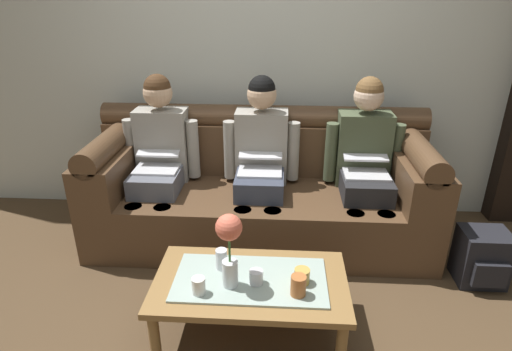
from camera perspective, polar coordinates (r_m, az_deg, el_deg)
The scene contains 14 objects.
ground_plane at distance 2.48m, azimuth -0.97°, elevation -22.04°, with size 14.00×14.00×0.00m, color #4C3823.
back_wall_patterned at distance 3.43m, azimuth 1.21°, elevation 18.39°, with size 6.00×0.12×2.90m, color silver.
couch at distance 3.22m, azimuth 0.63°, elevation -2.15°, with size 2.47×0.88×0.96m.
person_left at distance 3.22m, azimuth -12.77°, elevation 2.90°, with size 0.56×0.67×1.22m.
person_middle at distance 3.09m, azimuth 0.64°, elevation 2.66°, with size 0.56×0.67×1.22m.
person_right at distance 3.15m, azimuth 14.36°, elevation 2.27°, with size 0.56×0.67×1.22m.
coffee_table at distance 2.37m, azimuth -0.76°, elevation -14.54°, with size 1.04×0.59×0.36m.
flower_vase at distance 2.14m, azimuth -3.60°, elevation -8.76°, with size 0.13×0.13×0.41m.
cup_near_left at distance 2.39m, azimuth -4.64°, elevation -11.09°, with size 0.06×0.06×0.12m, color silver.
cup_near_right at distance 2.21m, azimuth 5.69°, elevation -14.44°, with size 0.08×0.08×0.11m, color #B26633.
cup_far_center at distance 2.28m, azimuth 0.03°, elevation -13.42°, with size 0.07×0.07×0.08m, color silver.
cup_far_left at distance 2.23m, azimuth -7.70°, elevation -14.45°, with size 0.07×0.07×0.09m, color white.
cup_far_right at distance 2.30m, azimuth 6.17°, elevation -13.23°, with size 0.08×0.08×0.08m, color gold.
backpack_right at distance 3.16m, azimuth 27.98°, elevation -9.69°, with size 0.30×0.29×0.36m.
Camera 1 is at (0.15, -1.72, 1.78)m, focal length 29.90 mm.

